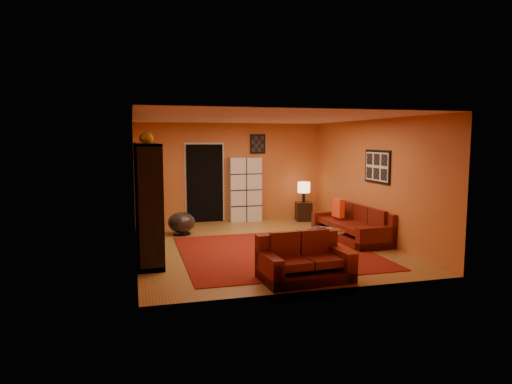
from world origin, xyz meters
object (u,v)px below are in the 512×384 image
object	(u,v)px
sofa	(355,226)
coffee_table	(320,233)
side_table	(304,211)
table_lamp	(304,188)
storage_cabinet	(245,189)
entertainment_unit	(147,198)
bowl_chair	(182,223)
tv	(150,202)
loveseat	(303,261)

from	to	relation	value
sofa	coffee_table	size ratio (longest dim) A/B	2.44
side_table	table_lamp	xyz separation A→B (m)	(0.00, -0.00, 0.64)
storage_cabinet	side_table	xyz separation A→B (m)	(1.52, -0.40, -0.60)
entertainment_unit	table_lamp	world-z (taller)	entertainment_unit
entertainment_unit	bowl_chair	size ratio (longest dim) A/B	4.76
coffee_table	side_table	world-z (taller)	side_table
tv	loveseat	size ratio (longest dim) A/B	0.62
sofa	side_table	world-z (taller)	sofa
tv	storage_cabinet	distance (m)	3.85
sofa	tv	bearing A→B (deg)	177.64
entertainment_unit	sofa	xyz separation A→B (m)	(4.41, -0.03, -0.77)
loveseat	table_lamp	world-z (taller)	table_lamp
entertainment_unit	side_table	bearing A→B (deg)	30.07
bowl_chair	tv	bearing A→B (deg)	-116.51
bowl_chair	side_table	size ratio (longest dim) A/B	1.26
side_table	bowl_chair	bearing A→B (deg)	-163.87
storage_cabinet	side_table	distance (m)	1.68
storage_cabinet	bowl_chair	size ratio (longest dim) A/B	2.69
table_lamp	bowl_chair	bearing A→B (deg)	-163.87
sofa	storage_cabinet	size ratio (longest dim) A/B	1.32
sofa	side_table	distance (m)	2.44
entertainment_unit	loveseat	world-z (taller)	entertainment_unit
bowl_chair	sofa	bearing A→B (deg)	-21.96
tv	table_lamp	distance (m)	4.78
side_table	table_lamp	bearing A→B (deg)	-90.00
tv	storage_cabinet	xyz separation A→B (m)	(2.58, 2.86, -0.13)
side_table	table_lamp	distance (m)	0.64
loveseat	coffee_table	xyz separation A→B (m)	(0.83, 1.29, 0.13)
coffee_table	table_lamp	world-z (taller)	table_lamp
sofa	loveseat	world-z (taller)	same
entertainment_unit	bowl_chair	bearing A→B (deg)	60.97
bowl_chair	table_lamp	xyz separation A→B (m)	(3.35, 0.97, 0.61)
bowl_chair	entertainment_unit	bearing A→B (deg)	-119.03
tv	loveseat	bearing A→B (deg)	-136.64
tv	storage_cabinet	world-z (taller)	storage_cabinet
sofa	coffee_table	bearing A→B (deg)	-142.48
coffee_table	sofa	bearing A→B (deg)	40.32
storage_cabinet	entertainment_unit	bearing A→B (deg)	-132.67
sofa	entertainment_unit	bearing A→B (deg)	176.84
entertainment_unit	sofa	distance (m)	4.48
tv	side_table	size ratio (longest dim) A/B	1.77
storage_cabinet	bowl_chair	distance (m)	2.36
coffee_table	bowl_chair	size ratio (longest dim) A/B	1.46
side_table	coffee_table	bearing A→B (deg)	-106.31
side_table	loveseat	bearing A→B (deg)	-111.17
entertainment_unit	tv	distance (m)	0.11
sofa	table_lamp	xyz separation A→B (m)	(-0.27, 2.43, 0.60)
coffee_table	loveseat	bearing A→B (deg)	-122.87
entertainment_unit	side_table	world-z (taller)	entertainment_unit
bowl_chair	table_lamp	world-z (taller)	table_lamp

